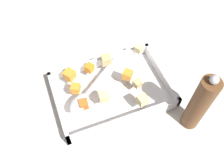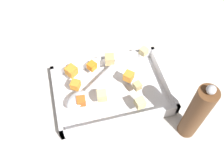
{
  "view_description": "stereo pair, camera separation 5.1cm",
  "coord_description": "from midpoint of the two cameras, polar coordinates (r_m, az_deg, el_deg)",
  "views": [
    {
      "loc": [
        -0.17,
        -0.41,
        0.72
      ],
      "look_at": [
        -0.02,
        -0.01,
        0.06
      ],
      "focal_mm": 39.5,
      "sensor_mm": 36.0,
      "label": 1
    },
    {
      "loc": [
        -0.12,
        -0.43,
        0.72
      ],
      "look_at": [
        -0.02,
        -0.01,
        0.06
      ],
      "focal_mm": 39.5,
      "sensor_mm": 36.0,
      "label": 2
    }
  ],
  "objects": [
    {
      "name": "ground_plane",
      "position": [
        0.85,
        -0.92,
        -1.74
      ],
      "size": [
        4.0,
        4.0,
        0.0
      ],
      "primitive_type": "plane",
      "color": "beige"
    },
    {
      "name": "baking_dish",
      "position": [
        0.83,
        -1.75,
        -1.93
      ],
      "size": [
        0.37,
        0.25,
        0.05
      ],
      "color": "silver",
      "rests_on": "ground_plane"
    },
    {
      "name": "carrot_chunk_heap_side",
      "position": [
        0.83,
        -7.0,
        3.61
      ],
      "size": [
        0.04,
        0.04,
        0.03
      ],
      "primitive_type": "cube",
      "rotation": [
        0.0,
        0.0,
        0.61
      ],
      "color": "orange",
      "rests_on": "baking_dish"
    },
    {
      "name": "carrot_chunk_rim_edge",
      "position": [
        0.75,
        -8.5,
        -4.74
      ],
      "size": [
        0.03,
        0.03,
        0.03
      ],
      "primitive_type": "cube",
      "rotation": [
        0.0,
        0.0,
        3.05
      ],
      "color": "orange",
      "rests_on": "baking_dish"
    },
    {
      "name": "carrot_chunk_far_left",
      "position": [
        0.82,
        -11.57,
        2.0
      ],
      "size": [
        0.04,
        0.04,
        0.03
      ],
      "primitive_type": "cube",
      "rotation": [
        0.0,
        0.0,
        0.63
      ],
      "color": "orange",
      "rests_on": "baking_dish"
    },
    {
      "name": "carrot_chunk_under_handle",
      "position": [
        0.79,
        -10.27,
        -1.09
      ],
      "size": [
        0.04,
        0.04,
        0.03
      ],
      "primitive_type": "cube",
      "rotation": [
        0.0,
        0.0,
        4.16
      ],
      "color": "orange",
      "rests_on": "baking_dish"
    },
    {
      "name": "carrot_chunk_mid_right",
      "position": [
        0.8,
        1.8,
        2.08
      ],
      "size": [
        0.04,
        0.04,
        0.03
      ],
      "primitive_type": "cube",
      "rotation": [
        0.0,
        0.0,
        2.38
      ],
      "color": "orange",
      "rests_on": "baking_dish"
    },
    {
      "name": "potato_chunk_corner_se",
      "position": [
        0.79,
        4.04,
        0.07
      ],
      "size": [
        0.03,
        0.03,
        0.02
      ],
      "primitive_type": "cube",
      "rotation": [
        0.0,
        0.0,
        3.45
      ],
      "color": "tan",
      "rests_on": "baking_dish"
    },
    {
      "name": "potato_chunk_corner_ne",
      "position": [
        0.84,
        -3.22,
        5.5
      ],
      "size": [
        0.04,
        0.04,
        0.03
      ],
      "primitive_type": "cube",
      "rotation": [
        0.0,
        0.0,
        4.55
      ],
      "color": "tan",
      "rests_on": "baking_dish"
    },
    {
      "name": "potato_chunk_center",
      "position": [
        0.75,
        5.14,
        -3.77
      ],
      "size": [
        0.03,
        0.03,
        0.03
      ],
      "primitive_type": "cube",
      "rotation": [
        0.0,
        0.0,
        1.75
      ],
      "color": "#E0CC89",
      "rests_on": "baking_dish"
    },
    {
      "name": "potato_chunk_heap_top",
      "position": [
        0.88,
        4.56,
        8.08
      ],
      "size": [
        0.03,
        0.03,
        0.02
      ],
      "primitive_type": "cube",
      "rotation": [
        0.0,
        0.0,
        2.09
      ],
      "color": "#E0CC89",
      "rests_on": "baking_dish"
    },
    {
      "name": "potato_chunk_corner_nw",
      "position": [
        0.76,
        -3.87,
        -3.0
      ],
      "size": [
        0.03,
        0.03,
        0.03
      ],
      "primitive_type": "cube",
      "rotation": [
        0.0,
        0.0,
        4.61
      ],
      "color": "#E0CC89",
      "rests_on": "baking_dish"
    },
    {
      "name": "serving_spoon",
      "position": [
        0.77,
        -8.88,
        -3.76
      ],
      "size": [
        0.22,
        0.18,
        0.02
      ],
      "rotation": [
        0.0,
        0.0,
        0.65
      ],
      "color": "silver",
      "rests_on": "baking_dish"
    },
    {
      "name": "pepper_mill",
      "position": [
        0.72,
        17.66,
        -4.59
      ],
      "size": [
        0.05,
        0.05,
        0.25
      ],
      "color": "brown",
      "rests_on": "ground_plane"
    }
  ]
}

